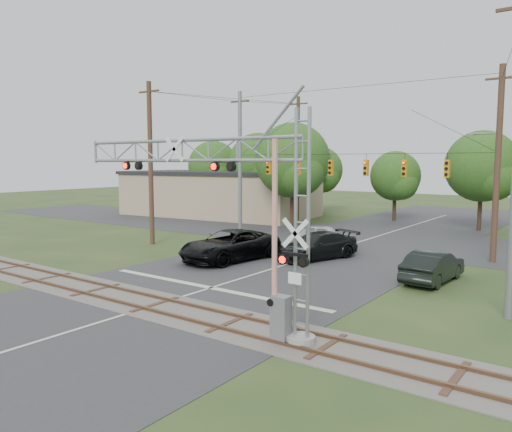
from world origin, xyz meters
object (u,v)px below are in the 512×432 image
Objects in this scene: traffic_signal_span at (360,165)px; sedan_silver at (324,235)px; car_dark at (317,246)px; commercial_building at (220,193)px; pickup_black at (230,245)px; crossing_gantry at (222,197)px; streetlight at (494,184)px.

traffic_signal_span is 5.55m from sedan_silver.
sedan_silver is (-1.99, 4.64, -0.08)m from car_dark.
pickup_black is at bearing -54.27° from commercial_building.
traffic_signal_span is 3.45× the size of car_dark.
crossing_gantry is at bearing -170.30° from sedan_silver.
pickup_black is at bearing 127.87° from crossing_gantry.
traffic_signal_span is 2.42× the size of streetlight.
crossing_gantry is 23.35m from streetlight.
commercial_building is at bearing 154.17° from traffic_signal_span.
crossing_gantry is 1.67× the size of pickup_black.
car_dark is at bearing -42.47° from commercial_building.
pickup_black is 0.30× the size of commercial_building.
car_dark is (4.04, 3.49, -0.10)m from pickup_black.
crossing_gantry reaches higher than pickup_black.
traffic_signal_span is 2.93× the size of pickup_black.
sedan_silver is at bearing 132.64° from car_dark.
sedan_silver is (2.05, 8.12, -0.19)m from pickup_black.
crossing_gantry is 0.57× the size of traffic_signal_span.
crossing_gantry reaches higher than commercial_building.
traffic_signal_span is 10.90m from pickup_black.
streetlight is (28.90, -5.77, 2.03)m from commercial_building.
sedan_silver is at bearing -165.77° from traffic_signal_span.
crossing_gantry is 2.56× the size of sedan_silver.
pickup_black is (-7.49, 9.64, -3.79)m from crossing_gantry.
traffic_signal_span is at bearing 70.75° from pickup_black.
pickup_black is at bearing -116.87° from traffic_signal_span.
streetlight is at bearing -17.13° from commercial_building.
sedan_silver is at bearing 107.05° from crossing_gantry.
traffic_signal_span reaches higher than streetlight.
sedan_silver is at bearing -152.69° from streetlight.
streetlight is (9.97, 5.15, 3.74)m from sedan_silver.
pickup_black is at bearing 158.52° from sedan_silver.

